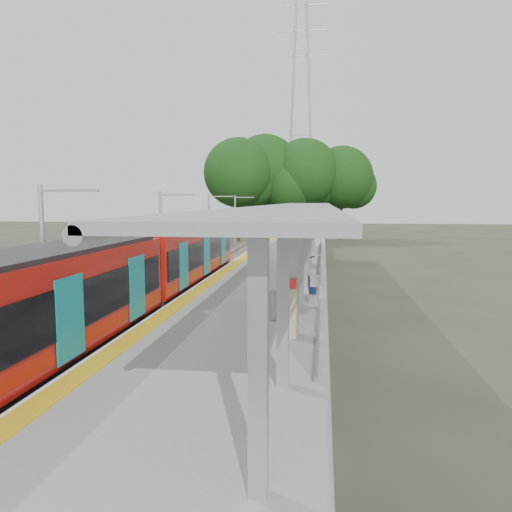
{
  "coord_description": "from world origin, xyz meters",
  "views": [
    {
      "loc": [
        2.8,
        -8.18,
        4.89
      ],
      "look_at": [
        -0.3,
        14.78,
        2.3
      ],
      "focal_mm": 35.0,
      "sensor_mm": 36.0,
      "label": 1
    }
  ],
  "objects_px": {
    "bench_near": "(312,288)",
    "bench_mid": "(288,294)",
    "train": "(129,275)",
    "bench_far": "(305,256)",
    "info_pillar_far": "(298,252)",
    "litter_bin": "(272,305)",
    "info_pillar_near": "(290,313)"
  },
  "relations": [
    {
      "from": "bench_near",
      "to": "bench_mid",
      "type": "relative_size",
      "value": 0.96
    },
    {
      "from": "train",
      "to": "bench_far",
      "type": "distance_m",
      "value": 13.38
    },
    {
      "from": "bench_near",
      "to": "info_pillar_far",
      "type": "height_order",
      "value": "info_pillar_far"
    },
    {
      "from": "bench_near",
      "to": "bench_mid",
      "type": "xyz_separation_m",
      "value": [
        -0.83,
        -1.41,
        0.02
      ]
    },
    {
      "from": "litter_bin",
      "to": "bench_mid",
      "type": "bearing_deg",
      "value": 78.88
    },
    {
      "from": "bench_mid",
      "to": "info_pillar_far",
      "type": "xyz_separation_m",
      "value": [
        -0.31,
        13.15,
        0.18
      ]
    },
    {
      "from": "bench_mid",
      "to": "litter_bin",
      "type": "height_order",
      "value": "bench_mid"
    },
    {
      "from": "info_pillar_far",
      "to": "litter_bin",
      "type": "height_order",
      "value": "info_pillar_far"
    },
    {
      "from": "bench_far",
      "to": "info_pillar_near",
      "type": "distance_m",
      "value": 15.9
    },
    {
      "from": "bench_mid",
      "to": "bench_far",
      "type": "xyz_separation_m",
      "value": [
        0.19,
        11.93,
        0.07
      ]
    },
    {
      "from": "bench_mid",
      "to": "bench_far",
      "type": "height_order",
      "value": "bench_far"
    },
    {
      "from": "bench_mid",
      "to": "bench_far",
      "type": "distance_m",
      "value": 11.93
    },
    {
      "from": "train",
      "to": "bench_near",
      "type": "xyz_separation_m",
      "value": [
        6.88,
        1.31,
        -0.57
      ]
    },
    {
      "from": "bench_mid",
      "to": "bench_near",
      "type": "bearing_deg",
      "value": 62.07
    },
    {
      "from": "train",
      "to": "info_pillar_far",
      "type": "distance_m",
      "value": 14.25
    },
    {
      "from": "train",
      "to": "bench_far",
      "type": "relative_size",
      "value": 16.64
    },
    {
      "from": "bench_far",
      "to": "train",
      "type": "bearing_deg",
      "value": -97.45
    },
    {
      "from": "litter_bin",
      "to": "bench_far",
      "type": "bearing_deg",
      "value": 87.69
    },
    {
      "from": "bench_far",
      "to": "info_pillar_far",
      "type": "xyz_separation_m",
      "value": [
        -0.49,
        1.21,
        0.11
      ]
    },
    {
      "from": "train",
      "to": "bench_far",
      "type": "height_order",
      "value": "train"
    },
    {
      "from": "bench_mid",
      "to": "litter_bin",
      "type": "bearing_deg",
      "value": -98.56
    },
    {
      "from": "bench_mid",
      "to": "info_pillar_near",
      "type": "relative_size",
      "value": 0.85
    },
    {
      "from": "bench_near",
      "to": "info_pillar_near",
      "type": "xyz_separation_m",
      "value": [
        -0.48,
        -5.38,
        0.24
      ]
    },
    {
      "from": "bench_far",
      "to": "litter_bin",
      "type": "bearing_deg",
      "value": -71.94
    },
    {
      "from": "train",
      "to": "litter_bin",
      "type": "relative_size",
      "value": 29.7
    },
    {
      "from": "info_pillar_near",
      "to": "bench_far",
      "type": "bearing_deg",
      "value": 93.71
    },
    {
      "from": "bench_near",
      "to": "bench_mid",
      "type": "distance_m",
      "value": 1.64
    },
    {
      "from": "bench_mid",
      "to": "info_pillar_near",
      "type": "bearing_deg",
      "value": -82.39
    },
    {
      "from": "info_pillar_near",
      "to": "bench_near",
      "type": "bearing_deg",
      "value": 88.0
    },
    {
      "from": "info_pillar_far",
      "to": "bench_mid",
      "type": "bearing_deg",
      "value": -79.77
    },
    {
      "from": "bench_mid",
      "to": "info_pillar_near",
      "type": "height_order",
      "value": "info_pillar_near"
    },
    {
      "from": "bench_near",
      "to": "bench_mid",
      "type": "bearing_deg",
      "value": -123.79
    }
  ]
}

